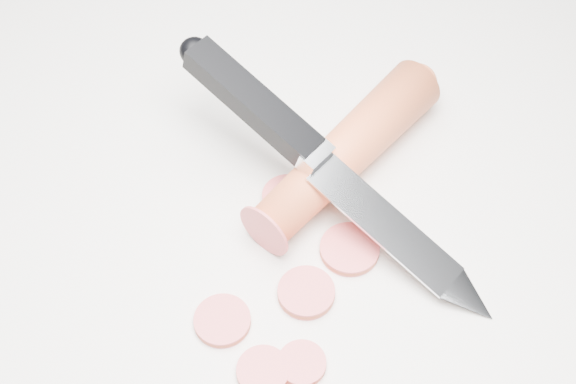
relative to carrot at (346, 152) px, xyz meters
The scene contains 9 objects.
ground 0.07m from the carrot, 69.17° to the right, with size 2.40×2.40×0.00m, color silver.
carrot is the anchor object (origin of this frame).
carrot_slice_0 0.15m from the carrot, 94.38° to the right, with size 0.04×0.04×0.01m, color #D3484C.
carrot_slice_1 0.11m from the carrot, 76.28° to the right, with size 0.04×0.04×0.01m, color #D3484C.
carrot_slice_2 0.07m from the carrot, 60.11° to the right, with size 0.04×0.04×0.01m, color #D3484C.
carrot_slice_3 0.17m from the carrot, 80.20° to the right, with size 0.03×0.03×0.01m, color #D3484C.
carrot_slice_4 0.16m from the carrot, 72.56° to the right, with size 0.03×0.03×0.01m, color #D3484C.
carrot_slice_5 0.05m from the carrot, 117.41° to the right, with size 0.04×0.04×0.01m, color #D3484C.
kitchen_knife 0.04m from the carrot, 79.33° to the right, with size 0.28×0.08×0.09m, color silver, non-canonical shape.
Camera 1 is at (0.12, -0.28, 0.47)m, focal length 50.00 mm.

